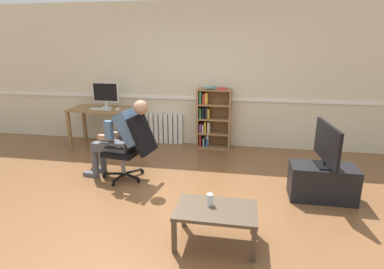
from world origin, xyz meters
name	(u,v)px	position (x,y,z in m)	size (l,w,h in m)	color
ground_plane	(167,208)	(0.00, 0.00, 0.00)	(18.00, 18.00, 0.00)	brown
back_wall	(201,76)	(0.00, 2.65, 1.35)	(12.00, 0.13, 2.70)	beige
computer_desk	(105,113)	(-1.78, 2.15, 0.65)	(1.31, 0.64, 0.76)	olive
imac_monitor	(105,93)	(-1.78, 2.23, 1.03)	(0.51, 0.14, 0.48)	silver
keyboard	(101,109)	(-1.79, 2.01, 0.77)	(0.41, 0.12, 0.02)	silver
computer_mouse	(118,109)	(-1.46, 2.03, 0.77)	(0.06, 0.10, 0.03)	white
bookshelf	(212,118)	(0.24, 2.44, 0.58)	(0.63, 0.30, 1.18)	olive
radiator	(161,128)	(-0.79, 2.54, 0.31)	(0.87, 0.08, 0.61)	white
office_chair	(131,145)	(-0.71, 0.74, 0.52)	(0.82, 0.62, 0.98)	black
person_seated	(121,136)	(-0.88, 0.76, 0.64)	(1.07, 0.45, 1.19)	#4C4C51
tv_stand	(322,182)	(1.89, 0.61, 0.22)	(0.81, 0.42, 0.45)	black
tv_screen	(327,145)	(1.89, 0.61, 0.73)	(0.23, 0.84, 0.54)	black
coffee_table	(216,213)	(0.65, -0.57, 0.33)	(0.80, 0.51, 0.37)	#4C3D2D
drinking_glass	(210,200)	(0.58, -0.51, 0.43)	(0.07, 0.07, 0.12)	silver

